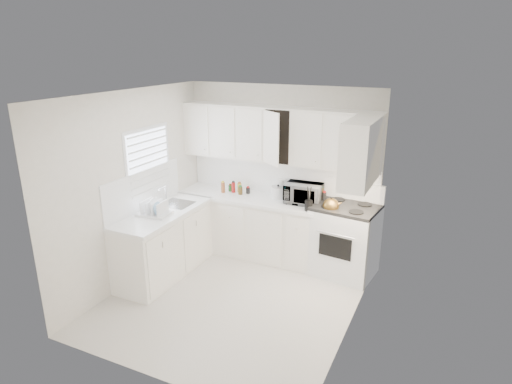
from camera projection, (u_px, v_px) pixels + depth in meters
The scene contains 34 objects.
floor at pixel (233, 299), 5.71m from camera, with size 3.20×3.20×0.00m, color silver.
ceiling at pixel (229, 95), 4.90m from camera, with size 3.20×3.20×0.00m, color white.
wall_back at pixel (281, 172), 6.68m from camera, with size 3.00×3.00×0.00m, color white.
wall_front at pixel (147, 260), 3.93m from camera, with size 3.00×3.00×0.00m, color white.
wall_left at pixel (133, 188), 5.91m from camera, with size 3.20×3.20×0.00m, color white.
wall_right at pixel (355, 225), 4.70m from camera, with size 3.20×3.20×0.00m, color white.
window_blinds at pixel (149, 165), 6.12m from camera, with size 0.06×0.96×1.06m, color white, non-canonical shape.
lower_cabinets_back at pixel (250, 227), 6.85m from camera, with size 2.22×0.60×0.90m, color white, non-canonical shape.
lower_cabinets_left at pixel (164, 244), 6.23m from camera, with size 0.60×1.60×0.90m, color white, non-canonical shape.
countertop_back at pixel (249, 198), 6.69m from camera, with size 2.24×0.64×0.05m, color white.
countertop_left at pixel (163, 213), 6.07m from camera, with size 0.64×1.62×0.05m, color white.
backsplash_back at pixel (281, 177), 6.70m from camera, with size 2.98×0.02×0.55m, color white.
backsplash_left at pixel (144, 190), 6.10m from camera, with size 0.02×1.60×0.55m, color white.
upper_cabinets_back at pixel (277, 162), 6.48m from camera, with size 3.00×0.33×0.80m, color white, non-canonical shape.
upper_cabinets_right at pixel (358, 184), 5.41m from camera, with size 0.33×0.90×0.80m, color white, non-canonical shape.
sink at pixel (177, 196), 6.33m from camera, with size 0.42×0.38×0.30m, color gray, non-canonical shape.
stove at pixel (345, 231), 6.17m from camera, with size 0.85×0.70×1.31m, color white, non-canonical shape.
tea_kettle at pixel (331, 205), 5.97m from camera, with size 0.28×0.23×0.25m, color olive, non-canonical shape.
frying_pan at pixel (362, 208), 6.14m from camera, with size 0.27×0.45×0.04m, color black, non-canonical shape.
microwave at pixel (304, 191), 6.34m from camera, with size 0.52×0.29×0.36m, color gray.
rice_cooker at pixel (278, 191), 6.57m from camera, with size 0.21×0.21×0.21m, color white, non-canonical shape.
paper_towel at pixel (281, 188), 6.63m from camera, with size 0.12×0.12×0.27m, color white.
utensil_crock at pixel (309, 198), 6.04m from camera, with size 0.12×0.12×0.36m, color black, non-canonical shape.
dish_rack at pixel (154, 207), 5.91m from camera, with size 0.42×0.31×0.23m, color white, non-canonical shape.
spice_left_0 at pixel (227, 186), 6.96m from camera, with size 0.06×0.06×0.13m, color #9B542A.
spice_left_1 at pixel (228, 188), 6.85m from camera, with size 0.06×0.06×0.13m, color #26732B.
spice_left_2 at pixel (235, 187), 6.90m from camera, with size 0.06×0.06×0.13m, color red.
spice_left_3 at pixel (237, 189), 6.79m from camera, with size 0.06×0.06×0.13m, color yellow.
spice_left_4 at pixel (244, 189), 6.84m from camera, with size 0.06×0.06×0.13m, color #563E18.
spice_left_5 at pixel (245, 191), 6.73m from camera, with size 0.06×0.06×0.13m, color black.
sauce_right_0 at pixel (314, 196), 6.41m from camera, with size 0.06×0.06×0.19m, color red.
sauce_right_1 at pixel (316, 198), 6.33m from camera, with size 0.06×0.06×0.19m, color yellow.
sauce_right_2 at pixel (321, 197), 6.36m from camera, with size 0.06×0.06×0.19m, color #563E18.
sauce_right_3 at pixel (324, 199), 6.29m from camera, with size 0.06×0.06×0.19m, color black.
Camera 1 is at (2.38, -4.39, 3.11)m, focal length 30.90 mm.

